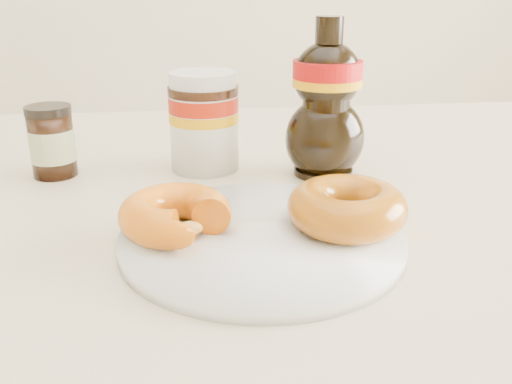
{
  "coord_description": "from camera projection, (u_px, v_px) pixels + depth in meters",
  "views": [
    {
      "loc": [
        -0.01,
        -0.52,
        0.99
      ],
      "look_at": [
        0.06,
        0.01,
        0.79
      ],
      "focal_mm": 40.0,
      "sensor_mm": 36.0,
      "label": 1
    }
  ],
  "objects": [
    {
      "name": "syrup_bottle",
      "position": [
        326.0,
        99.0,
        0.7
      ],
      "size": [
        0.12,
        0.11,
        0.2
      ],
      "primitive_type": null,
      "rotation": [
        0.0,
        0.0,
        -0.34
      ],
      "color": "black",
      "rests_on": "dining_table"
    },
    {
      "name": "dining_table",
      "position": [
        202.0,
        258.0,
        0.7
      ],
      "size": [
        1.4,
        0.9,
        0.75
      ],
      "color": "beige",
      "rests_on": "ground"
    },
    {
      "name": "donut_whole",
      "position": [
        347.0,
        207.0,
        0.54
      ],
      "size": [
        0.12,
        0.12,
        0.04
      ],
      "primitive_type": "torus",
      "rotation": [
        0.0,
        0.0,
        0.08
      ],
      "color": "#955D09",
      "rests_on": "plate"
    },
    {
      "name": "plate",
      "position": [
        262.0,
        238.0,
        0.54
      ],
      "size": [
        0.27,
        0.27,
        0.01
      ],
      "color": "white",
      "rests_on": "dining_table"
    },
    {
      "name": "dark_jar",
      "position": [
        52.0,
        142.0,
        0.72
      ],
      "size": [
        0.06,
        0.06,
        0.09
      ],
      "rotation": [
        0.0,
        0.0,
        0.2
      ],
      "color": "black",
      "rests_on": "dining_table"
    },
    {
      "name": "donut_bitten",
      "position": [
        175.0,
        214.0,
        0.53
      ],
      "size": [
        0.13,
        0.13,
        0.04
      ],
      "primitive_type": "torus",
      "rotation": [
        0.0,
        0.0,
        -0.21
      ],
      "color": "orange",
      "rests_on": "plate"
    },
    {
      "name": "nutella_jar",
      "position": [
        204.0,
        118.0,
        0.73
      ],
      "size": [
        0.09,
        0.09,
        0.13
      ],
      "rotation": [
        0.0,
        0.0,
        -0.41
      ],
      "color": "white",
      "rests_on": "dining_table"
    }
  ]
}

